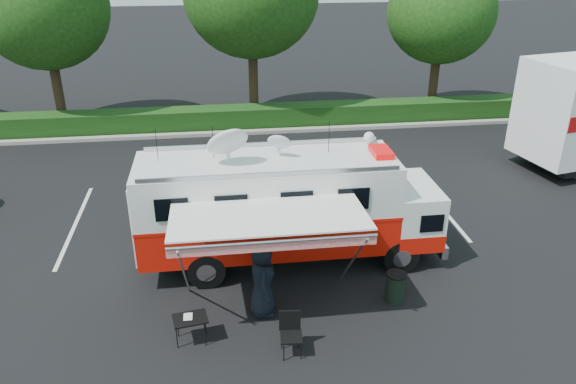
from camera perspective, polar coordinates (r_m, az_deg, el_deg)
The scene contains 9 objects.
ground_plane at distance 16.03m, azimuth 0.24°, elevation -6.92°, with size 120.00×120.00×0.00m, color black.
back_border at distance 26.76m, azimuth -1.13°, elevation 17.62°, with size 60.00×6.14×8.87m.
stall_lines at distance 18.58m, azimuth -2.55°, elevation -2.13°, with size 24.12×5.50×0.01m.
command_truck at distance 15.19m, azimuth -0.02°, elevation -1.52°, with size 8.22×2.26×3.95m.
awning at distance 12.65m, azimuth -1.92°, elevation -3.04°, with size 4.49×2.34×2.72m.
person at distance 14.06m, azimuth -2.55°, elevation -12.13°, with size 0.96×0.63×1.97m, color black.
folding_table at distance 13.05m, azimuth -9.90°, elevation -12.65°, with size 0.84×0.66×0.65m.
folding_chair at distance 12.61m, azimuth 0.26°, elevation -13.76°, with size 0.51×0.54×1.00m.
trash_bin at distance 14.50m, azimuth 10.88°, elevation -9.44°, with size 0.52×0.52×0.78m.
Camera 1 is at (-1.86, -13.46, 8.51)m, focal length 35.00 mm.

